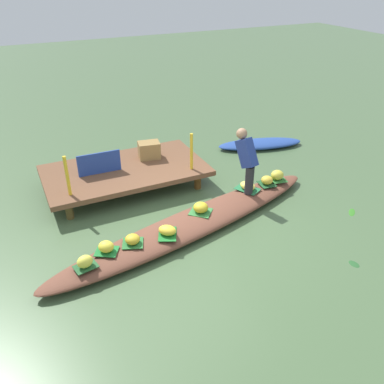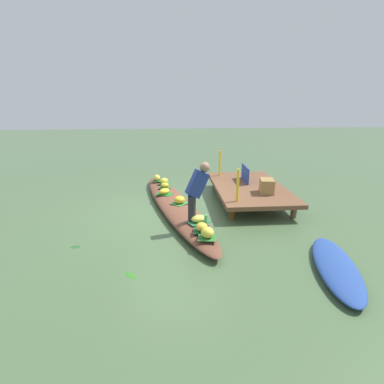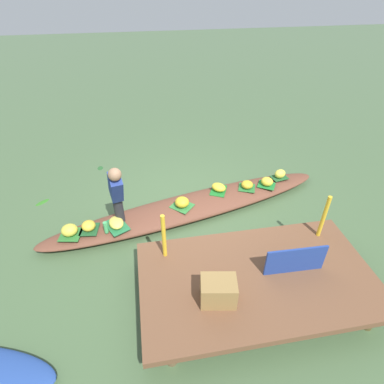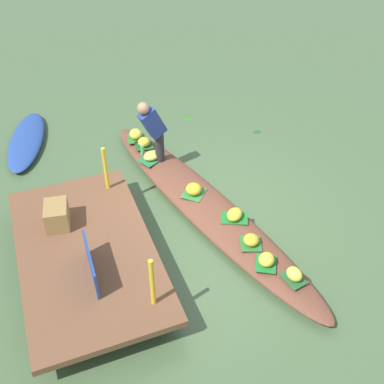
{
  "view_description": "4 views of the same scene",
  "coord_description": "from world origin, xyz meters",
  "px_view_note": "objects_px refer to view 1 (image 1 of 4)",
  "views": [
    {
      "loc": [
        -2.52,
        -5.21,
        4.05
      ],
      "look_at": [
        0.14,
        0.34,
        0.52
      ],
      "focal_mm": 38.03,
      "sensor_mm": 36.0,
      "label": 1
    },
    {
      "loc": [
        7.22,
        -0.18,
        2.69
      ],
      "look_at": [
        -0.05,
        0.42,
        0.44
      ],
      "focal_mm": 29.21,
      "sensor_mm": 36.0,
      "label": 2
    },
    {
      "loc": [
        0.79,
        4.54,
        3.84
      ],
      "look_at": [
        0.01,
        0.12,
        0.55
      ],
      "focal_mm": 29.26,
      "sensor_mm": 36.0,
      "label": 3
    },
    {
      "loc": [
        -5.24,
        2.23,
        5.05
      ],
      "look_at": [
        -0.03,
        0.21,
        0.47
      ],
      "focal_mm": 43.69,
      "sensor_mm": 36.0,
      "label": 4
    }
  ],
  "objects_px": {
    "moored_boat": "(260,144)",
    "market_banner": "(99,163)",
    "water_bottle": "(251,180)",
    "banana_bunch_6": "(132,239)",
    "banana_bunch_3": "(248,186)",
    "banana_bunch_7": "(277,175)",
    "produce_crate": "(149,150)",
    "banana_bunch_5": "(85,262)",
    "vendor_boat": "(193,223)",
    "banana_bunch_2": "(106,247)",
    "vendor_person": "(247,158)",
    "banana_bunch_0": "(167,230)",
    "banana_bunch_4": "(201,207)",
    "banana_bunch_1": "(267,180)"
  },
  "relations": [
    {
      "from": "water_bottle",
      "to": "produce_crate",
      "type": "relative_size",
      "value": 0.48
    },
    {
      "from": "vendor_boat",
      "to": "banana_bunch_0",
      "type": "relative_size",
      "value": 19.27
    },
    {
      "from": "banana_bunch_0",
      "to": "banana_bunch_2",
      "type": "height_order",
      "value": "banana_bunch_2"
    },
    {
      "from": "vendor_boat",
      "to": "banana_bunch_2",
      "type": "xyz_separation_m",
      "value": [
        -1.58,
        -0.27,
        0.21
      ]
    },
    {
      "from": "banana_bunch_6",
      "to": "produce_crate",
      "type": "relative_size",
      "value": 0.52
    },
    {
      "from": "banana_bunch_1",
      "to": "produce_crate",
      "type": "bearing_deg",
      "value": 134.37
    },
    {
      "from": "moored_boat",
      "to": "market_banner",
      "type": "xyz_separation_m",
      "value": [
        -4.1,
        -0.49,
        0.54
      ]
    },
    {
      "from": "banana_bunch_6",
      "to": "banana_bunch_1",
      "type": "bearing_deg",
      "value": 13.25
    },
    {
      "from": "banana_bunch_1",
      "to": "banana_bunch_4",
      "type": "xyz_separation_m",
      "value": [
        -1.62,
        -0.35,
        0.01
      ]
    },
    {
      "from": "banana_bunch_5",
      "to": "produce_crate",
      "type": "height_order",
      "value": "produce_crate"
    },
    {
      "from": "banana_bunch_0",
      "to": "banana_bunch_4",
      "type": "xyz_separation_m",
      "value": [
        0.78,
        0.36,
        0.02
      ]
    },
    {
      "from": "banana_bunch_2",
      "to": "vendor_person",
      "type": "xyz_separation_m",
      "value": [
        2.85,
        0.68,
        0.6
      ]
    },
    {
      "from": "water_bottle",
      "to": "banana_bunch_7",
      "type": "bearing_deg",
      "value": -4.23
    },
    {
      "from": "banana_bunch_5",
      "to": "banana_bunch_6",
      "type": "height_order",
      "value": "banana_bunch_5"
    },
    {
      "from": "banana_bunch_4",
      "to": "produce_crate",
      "type": "relative_size",
      "value": 0.59
    },
    {
      "from": "vendor_person",
      "to": "vendor_boat",
      "type": "bearing_deg",
      "value": -162.28
    },
    {
      "from": "banana_bunch_2",
      "to": "vendor_person",
      "type": "height_order",
      "value": "vendor_person"
    },
    {
      "from": "moored_boat",
      "to": "market_banner",
      "type": "distance_m",
      "value": 4.17
    },
    {
      "from": "banana_bunch_2",
      "to": "banana_bunch_0",
      "type": "bearing_deg",
      "value": 0.59
    },
    {
      "from": "banana_bunch_6",
      "to": "market_banner",
      "type": "bearing_deg",
      "value": 87.69
    },
    {
      "from": "vendor_boat",
      "to": "vendor_person",
      "type": "bearing_deg",
      "value": 4.52
    },
    {
      "from": "banana_bunch_0",
      "to": "banana_bunch_4",
      "type": "height_order",
      "value": "banana_bunch_4"
    },
    {
      "from": "moored_boat",
      "to": "market_banner",
      "type": "relative_size",
      "value": 2.52
    },
    {
      "from": "vendor_boat",
      "to": "produce_crate",
      "type": "relative_size",
      "value": 12.62
    },
    {
      "from": "moored_boat",
      "to": "water_bottle",
      "type": "relative_size",
      "value": 9.91
    },
    {
      "from": "vendor_boat",
      "to": "banana_bunch_2",
      "type": "bearing_deg",
      "value": 176.57
    },
    {
      "from": "banana_bunch_7",
      "to": "moored_boat",
      "type": "bearing_deg",
      "value": 64.58
    },
    {
      "from": "moored_boat",
      "to": "banana_bunch_6",
      "type": "bearing_deg",
      "value": -132.38
    },
    {
      "from": "banana_bunch_5",
      "to": "vendor_person",
      "type": "bearing_deg",
      "value": 15.54
    },
    {
      "from": "banana_bunch_1",
      "to": "market_banner",
      "type": "height_order",
      "value": "market_banner"
    },
    {
      "from": "banana_bunch_0",
      "to": "banana_bunch_2",
      "type": "distance_m",
      "value": 1.0
    },
    {
      "from": "banana_bunch_0",
      "to": "banana_bunch_1",
      "type": "height_order",
      "value": "banana_bunch_1"
    },
    {
      "from": "banana_bunch_3",
      "to": "banana_bunch_7",
      "type": "bearing_deg",
      "value": 6.29
    },
    {
      "from": "banana_bunch_7",
      "to": "produce_crate",
      "type": "height_order",
      "value": "produce_crate"
    },
    {
      "from": "banana_bunch_5",
      "to": "vendor_boat",
      "type": "bearing_deg",
      "value": 14.09
    },
    {
      "from": "moored_boat",
      "to": "vendor_person",
      "type": "distance_m",
      "value": 2.84
    },
    {
      "from": "banana_bunch_1",
      "to": "banana_bunch_2",
      "type": "bearing_deg",
      "value": -168.01
    },
    {
      "from": "water_bottle",
      "to": "banana_bunch_0",
      "type": "bearing_deg",
      "value": -158.65
    },
    {
      "from": "banana_bunch_2",
      "to": "banana_bunch_4",
      "type": "height_order",
      "value": "banana_bunch_4"
    },
    {
      "from": "vendor_person",
      "to": "produce_crate",
      "type": "bearing_deg",
      "value": 123.56
    },
    {
      "from": "moored_boat",
      "to": "water_bottle",
      "type": "xyz_separation_m",
      "value": [
        -1.51,
        -1.91,
        0.26
      ]
    },
    {
      "from": "banana_bunch_0",
      "to": "banana_bunch_5",
      "type": "height_order",
      "value": "banana_bunch_5"
    },
    {
      "from": "banana_bunch_0",
      "to": "banana_bunch_2",
      "type": "bearing_deg",
      "value": -179.41
    },
    {
      "from": "banana_bunch_5",
      "to": "banana_bunch_6",
      "type": "distance_m",
      "value": 0.82
    },
    {
      "from": "banana_bunch_2",
      "to": "banana_bunch_4",
      "type": "distance_m",
      "value": 1.81
    },
    {
      "from": "banana_bunch_4",
      "to": "banana_bunch_3",
      "type": "bearing_deg",
      "value": 16.13
    },
    {
      "from": "banana_bunch_1",
      "to": "vendor_person",
      "type": "xyz_separation_m",
      "value": [
        -0.54,
        -0.04,
        0.6
      ]
    },
    {
      "from": "banana_bunch_6",
      "to": "vendor_person",
      "type": "height_order",
      "value": "vendor_person"
    },
    {
      "from": "banana_bunch_7",
      "to": "banana_bunch_5",
      "type": "bearing_deg",
      "value": -166.02
    },
    {
      "from": "vendor_boat",
      "to": "market_banner",
      "type": "xyz_separation_m",
      "value": [
        -1.07,
        1.99,
        0.5
      ]
    }
  ]
}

